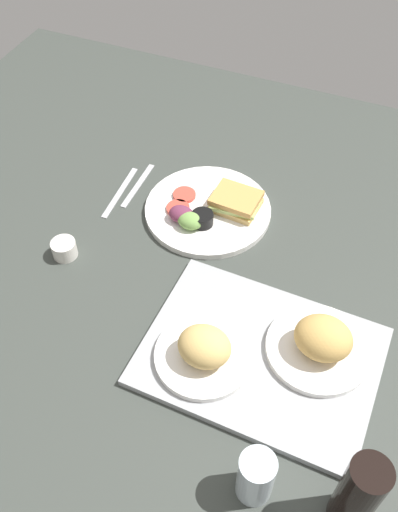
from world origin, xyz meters
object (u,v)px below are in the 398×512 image
plate_with_salad (210,209)px  drinking_glass (256,477)px  serving_tray (260,356)px  bread_plate_near (321,343)px  soda_bottle (358,494)px  bread_plate_far (204,351)px  espresso_cup (64,249)px  fork (138,185)px  knife (120,192)px

plate_with_salad → drinking_glass: bearing=118.4°
serving_tray → plate_with_salad: size_ratio=1.48×
bread_plate_near → soda_bottle: (-12.01, 26.90, 4.50)cm
bread_plate_far → drinking_glass: (-16.75, 18.97, 1.02)cm
serving_tray → drinking_glass: (-6.95, 24.19, 4.87)cm
espresso_cup → fork: espresso_cup is taller
bread_plate_near → plate_with_salad: bearing=-39.6°
soda_bottle → bread_plate_far: bearing=-27.7°
plate_with_salad → soda_bottle: size_ratio=1.62×
drinking_glass → soda_bottle: 15.90cm
plate_with_salad → fork: size_ratio=1.79×
drinking_glass → knife: (54.65, -55.85, -5.42)cm
fork → soda_bottle: bearing=48.4°
bread_plate_near → drinking_glass: 29.24cm
bread_plate_near → bread_plate_far: bread_plate_near is taller
soda_bottle → knife: bearing=-37.5°
espresso_cup → plate_with_salad: bearing=-135.9°
bread_plate_far → knife: size_ratio=1.00×
bread_plate_far → plate_with_salad: size_ratio=0.62×
drinking_glass → soda_bottle: size_ratio=0.60×
bread_plate_near → bread_plate_far: (20.04, 10.08, -0.28)cm
drinking_glass → plate_with_salad: bearing=-61.6°
bread_plate_near → fork: 63.16cm
serving_tray → drinking_glass: 25.63cm
fork → espresso_cup: bearing=-10.9°
bread_plate_near → fork: (54.94, -30.81, -4.68)cm
serving_tray → plate_with_salad: bearing=-54.1°
plate_with_salad → espresso_cup: 35.43cm
bread_plate_far → soda_bottle: soda_bottle is taller
espresso_cup → fork: bearing=-100.0°
bread_plate_near → espresso_cup: 59.92cm
drinking_glass → espresso_cup: (56.44, -32.79, -3.67)cm
plate_with_salad → espresso_cup: (25.44, 24.66, 0.37)cm
serving_tray → plate_with_salad: plate_with_salad is taller
plate_with_salad → soda_bottle: bearing=129.9°
bread_plate_far → fork: bread_plate_far is taller
serving_tray → drinking_glass: size_ratio=3.97×
drinking_glass → fork: size_ratio=0.67×
bread_plate_far → fork: 53.93cm
bread_plate_near → knife: size_ratio=1.07×
bread_plate_near → fork: size_ratio=1.20×
fork → bread_plate_far: bearing=39.6°
soda_bottle → knife: 88.66cm
soda_bottle → drinking_glass: bearing=8.0°
plate_with_salad → bread_plate_far: bearing=110.3°
espresso_cup → soda_bottle: bearing=156.9°
bread_plate_far → drinking_glass: bearing=131.4°
drinking_glass → knife: drinking_glass is taller
soda_bottle → espresso_cup: (71.74, -30.64, -7.43)cm
bread_plate_far → plate_with_salad: (14.25, -38.48, -3.02)cm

